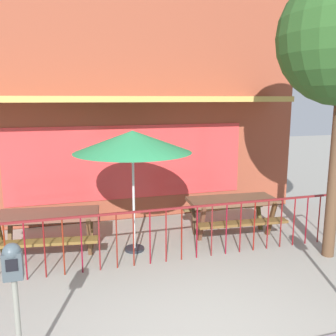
% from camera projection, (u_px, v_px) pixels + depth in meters
% --- Properties ---
extents(pub_storefront, '(8.44, 1.51, 5.62)m').
position_uv_depth(pub_storefront, '(127.00, 99.00, 8.37)').
color(pub_storefront, '#4F2017').
rests_on(pub_storefront, ground).
extents(patio_fence_front, '(7.11, 0.04, 0.97)m').
position_uv_depth(patio_fence_front, '(158.00, 226.00, 6.22)').
color(patio_fence_front, maroon).
rests_on(patio_fence_front, ground).
extents(picnic_table_left, '(1.97, 1.60, 0.79)m').
position_uv_depth(picnic_table_left, '(48.00, 222.00, 6.60)').
color(picnic_table_left, brown).
rests_on(picnic_table_left, ground).
extents(picnic_table_right, '(1.90, 1.49, 0.79)m').
position_uv_depth(picnic_table_right, '(232.00, 206.00, 7.53)').
color(picnic_table_right, brown).
rests_on(picnic_table_right, ground).
extents(patio_umbrella, '(2.11, 2.11, 2.24)m').
position_uv_depth(patio_umbrella, '(133.00, 142.00, 6.48)').
color(patio_umbrella, black).
rests_on(patio_umbrella, ground).
extents(parking_meter_near, '(0.18, 0.17, 1.46)m').
position_uv_depth(parking_meter_near, '(14.00, 276.00, 3.49)').
color(parking_meter_near, gray).
rests_on(parking_meter_near, ground).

